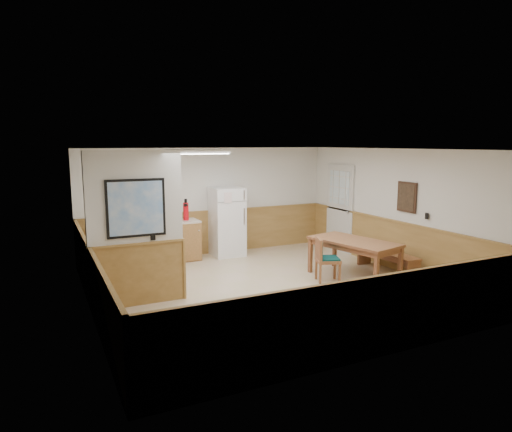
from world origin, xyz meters
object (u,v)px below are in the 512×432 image
dining_table (354,245)px  dining_chair (324,256)px  dining_bench (387,256)px  fire_extinguisher (186,211)px  soap_bottle (121,221)px  refrigerator (227,222)px

dining_table → dining_chair: 0.70m
dining_bench → fire_extinguisher: fire_extinguisher is taller
dining_chair → soap_bottle: soap_bottle is taller
dining_bench → soap_bottle: size_ratio=8.20×
dining_table → refrigerator: bearing=105.2°
fire_extinguisher → soap_bottle: 1.42m
refrigerator → dining_table: 3.17m
fire_extinguisher → soap_bottle: fire_extinguisher is taller
fire_extinguisher → soap_bottle: size_ratio=2.50×
dining_bench → soap_bottle: soap_bottle is taller
refrigerator → dining_bench: (2.37, -2.78, -0.45)m
dining_table → fire_extinguisher: size_ratio=3.90×
dining_bench → fire_extinguisher: (-3.34, 2.80, 0.77)m
refrigerator → soap_bottle: bearing=-179.6°
dining_table → fire_extinguisher: 3.78m
dining_table → dining_bench: bearing=-14.3°
fire_extinguisher → dining_chair: bearing=-75.9°
refrigerator → fire_extinguisher: refrigerator is taller
dining_chair → dining_table: bearing=18.8°
refrigerator → dining_table: refrigerator is taller
fire_extinguisher → dining_bench: bearing=-59.3°
dining_chair → soap_bottle: bearing=160.7°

